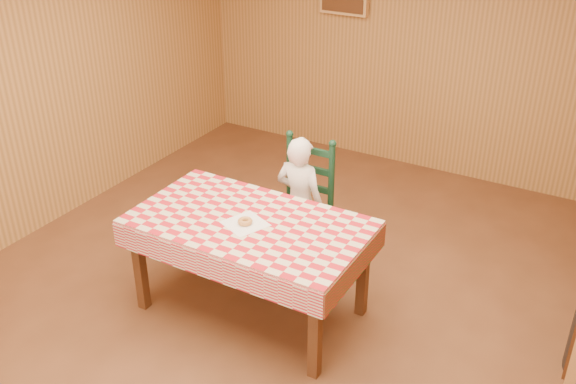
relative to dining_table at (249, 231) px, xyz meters
The scene contains 7 objects.
ground 0.71m from the dining_table, ahead, with size 6.00×6.00×0.00m, color brown.
cabin_walls 1.27m from the dining_table, 70.59° to the left, with size 5.10×6.05×2.65m.
dining_table is the anchor object (origin of this frame).
ladder_chair 0.81m from the dining_table, 90.00° to the left, with size 0.44×0.40×1.08m.
seated_child 0.74m from the dining_table, 90.00° to the left, with size 0.41×0.27×1.12m, color white.
napkin 0.10m from the dining_table, 90.00° to the right, with size 0.26×0.26×0.00m, color white.
donut 0.11m from the dining_table, 90.00° to the right, with size 0.10×0.10×0.04m, color #C18745.
Camera 1 is at (1.94, -3.19, 3.03)m, focal length 40.00 mm.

